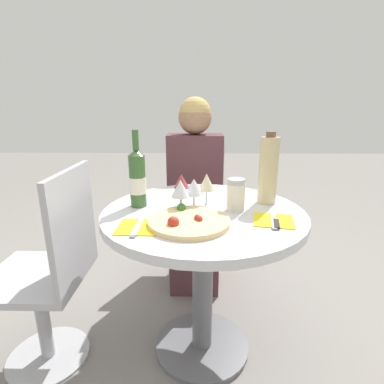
# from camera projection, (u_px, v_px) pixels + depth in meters

# --- Properties ---
(ground_plane) EXTENTS (12.00, 12.00, 0.00)m
(ground_plane) POSITION_uv_depth(u_px,v_px,m) (202.00, 347.00, 1.48)
(ground_plane) COLOR gray
(ground_plane) RESTS_ON ground
(dining_table) EXTENTS (0.86, 0.86, 0.72)m
(dining_table) POSITION_uv_depth(u_px,v_px,m) (203.00, 245.00, 1.32)
(dining_table) COLOR slate
(dining_table) RESTS_ON ground_plane
(chair_behind_diner) EXTENTS (0.41, 0.41, 0.91)m
(chair_behind_diner) POSITION_uv_depth(u_px,v_px,m) (195.00, 210.00, 2.11)
(chair_behind_diner) COLOR #ADADB2
(chair_behind_diner) RESTS_ON ground_plane
(seated_diner) EXTENTS (0.35, 0.42, 1.20)m
(seated_diner) POSITION_uv_depth(u_px,v_px,m) (195.00, 199.00, 1.94)
(seated_diner) COLOR #512D33
(seated_diner) RESTS_ON ground_plane
(chair_empty_side) EXTENTS (0.41, 0.41, 0.91)m
(chair_empty_side) POSITION_uv_depth(u_px,v_px,m) (51.00, 276.00, 1.30)
(chair_empty_side) COLOR #ADADB2
(chair_empty_side) RESTS_ON ground_plane
(pizza_large) EXTENTS (0.31, 0.31, 0.05)m
(pizza_large) POSITION_uv_depth(u_px,v_px,m) (188.00, 221.00, 1.13)
(pizza_large) COLOR #E5C17F
(pizza_large) RESTS_ON dining_table
(wine_bottle) EXTENTS (0.07, 0.07, 0.33)m
(wine_bottle) POSITION_uv_depth(u_px,v_px,m) (138.00, 179.00, 1.29)
(wine_bottle) COLOR #38602D
(wine_bottle) RESTS_ON dining_table
(tall_carafe) EXTENTS (0.08, 0.08, 0.32)m
(tall_carafe) POSITION_uv_depth(u_px,v_px,m) (268.00, 170.00, 1.33)
(tall_carafe) COLOR tan
(tall_carafe) RESTS_ON dining_table
(sugar_shaker) EXTENTS (0.08, 0.08, 0.14)m
(sugar_shaker) POSITION_uv_depth(u_px,v_px,m) (236.00, 195.00, 1.26)
(sugar_shaker) COLOR silver
(sugar_shaker) RESTS_ON dining_table
(wine_glass_front_left) EXTENTS (0.08, 0.08, 0.14)m
(wine_glass_front_left) POSITION_uv_depth(u_px,v_px,m) (181.00, 189.00, 1.24)
(wine_glass_front_left) COLOR silver
(wine_glass_front_left) RESTS_ON dining_table
(wine_glass_back_right) EXTENTS (0.07, 0.07, 0.15)m
(wine_glass_back_right) POSITION_uv_depth(u_px,v_px,m) (207.00, 183.00, 1.30)
(wine_glass_back_right) COLOR silver
(wine_glass_back_right) RESTS_ON dining_table
(wine_glass_center) EXTENTS (0.08, 0.08, 0.13)m
(wine_glass_center) POSITION_uv_depth(u_px,v_px,m) (194.00, 187.00, 1.27)
(wine_glass_center) COLOR silver
(wine_glass_center) RESTS_ON dining_table
(wine_glass_back_left) EXTENTS (0.07, 0.07, 0.14)m
(wine_glass_back_left) POSITION_uv_depth(u_px,v_px,m) (181.00, 182.00, 1.31)
(wine_glass_back_left) COLOR silver
(wine_glass_back_left) RESTS_ON dining_table
(place_setting_left) EXTENTS (0.15, 0.19, 0.01)m
(place_setting_left) POSITION_uv_depth(u_px,v_px,m) (138.00, 227.00, 1.09)
(place_setting_left) COLOR yellow
(place_setting_left) RESTS_ON dining_table
(place_setting_right) EXTENTS (0.18, 0.19, 0.01)m
(place_setting_right) POSITION_uv_depth(u_px,v_px,m) (274.00, 220.00, 1.16)
(place_setting_right) COLOR yellow
(place_setting_right) RESTS_ON dining_table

